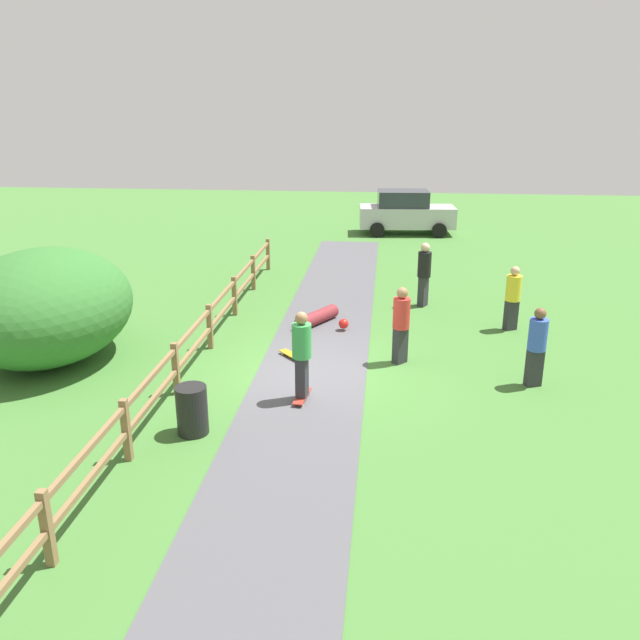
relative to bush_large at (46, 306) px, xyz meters
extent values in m
plane|color=#427533|center=(6.05, -0.21, -1.29)|extent=(60.00, 60.00, 0.00)
cube|color=#515156|center=(6.05, -0.21, -1.28)|extent=(2.40, 28.00, 0.02)
cube|color=olive|center=(3.45, -6.64, -0.74)|extent=(0.12, 0.12, 1.10)
cube|color=olive|center=(3.45, -4.07, -0.74)|extent=(0.12, 0.12, 1.10)
cube|color=olive|center=(3.45, -1.50, -0.74)|extent=(0.12, 0.12, 1.10)
cube|color=olive|center=(3.45, 1.07, -0.74)|extent=(0.12, 0.12, 1.10)
cube|color=olive|center=(3.45, 3.64, -0.74)|extent=(0.12, 0.12, 1.10)
cube|color=olive|center=(3.45, 6.22, -0.74)|extent=(0.12, 0.12, 1.10)
cube|color=olive|center=(3.45, 8.79, -0.74)|extent=(0.12, 0.12, 1.10)
cube|color=olive|center=(3.45, -0.21, -0.79)|extent=(0.08, 18.00, 0.09)
cube|color=olive|center=(3.45, -0.21, -0.34)|extent=(0.08, 18.00, 0.09)
ellipsoid|color=#33702D|center=(0.00, 0.00, 0.00)|extent=(3.69, 4.43, 2.57)
cylinder|color=black|center=(4.25, -3.06, -0.84)|extent=(0.56, 0.56, 0.90)
cube|color=#B23326|center=(6.02, -1.54, -1.19)|extent=(0.29, 0.82, 0.02)
cylinder|color=silver|center=(5.97, -1.25, -1.24)|extent=(0.04, 0.06, 0.06)
cylinder|color=silver|center=(6.12, -1.27, -1.24)|extent=(0.04, 0.06, 0.06)
cylinder|color=silver|center=(5.91, -1.81, -1.24)|extent=(0.04, 0.06, 0.06)
cylinder|color=silver|center=(6.06, -1.83, -1.24)|extent=(0.04, 0.06, 0.06)
cube|color=#2D2D33|center=(6.02, -1.54, -0.77)|extent=(0.24, 0.34, 0.82)
cylinder|color=green|center=(6.02, -1.54, -0.02)|extent=(0.42, 0.42, 0.68)
sphere|color=#9E704C|center=(6.02, -1.54, 0.44)|extent=(0.25, 0.25, 0.25)
cylinder|color=maroon|center=(5.81, 3.07, -1.09)|extent=(1.08, 1.47, 0.36)
sphere|color=red|center=(6.55, 2.62, -1.09)|extent=(0.26, 0.26, 0.26)
cube|color=#BF8C19|center=(5.49, 0.61, -1.19)|extent=(0.69, 0.72, 0.02)
cylinder|color=silver|center=(5.74, 0.45, -1.24)|extent=(0.06, 0.06, 0.06)
cylinder|color=silver|center=(5.63, 0.35, -1.24)|extent=(0.06, 0.06, 0.06)
cylinder|color=silver|center=(5.36, 0.86, -1.24)|extent=(0.06, 0.06, 0.06)
cylinder|color=silver|center=(5.25, 0.76, -1.24)|extent=(0.06, 0.06, 0.06)
cube|color=#2D2D33|center=(10.86, 3.20, -0.89)|extent=(0.38, 0.33, 0.79)
cylinder|color=yellow|center=(10.86, 3.20, -0.16)|extent=(0.51, 0.51, 0.66)
sphere|color=tan|center=(10.86, 3.20, 0.29)|extent=(0.24, 0.24, 0.24)
cube|color=#2D2D33|center=(8.68, 5.04, -0.85)|extent=(0.33, 0.38, 0.87)
cylinder|color=black|center=(8.68, 5.04, -0.05)|extent=(0.51, 0.51, 0.73)
sphere|color=beige|center=(8.68, 5.04, 0.44)|extent=(0.26, 0.26, 0.26)
cube|color=#2D2D33|center=(10.73, -0.32, -0.89)|extent=(0.36, 0.28, 0.80)
cylinder|color=blue|center=(10.73, -0.32, -0.15)|extent=(0.47, 0.47, 0.67)
sphere|color=brown|center=(10.73, -0.32, 0.30)|extent=(0.24, 0.24, 0.24)
cube|color=#2D2D33|center=(7.97, 0.63, -0.87)|extent=(0.36, 0.37, 0.83)
cylinder|color=red|center=(7.97, 0.63, -0.10)|extent=(0.54, 0.54, 0.70)
sphere|color=#9E704C|center=(7.97, 0.63, 0.37)|extent=(0.25, 0.25, 0.25)
cube|color=#B7B7BC|center=(8.44, 15.92, -0.52)|extent=(4.30, 1.98, 0.90)
cube|color=#2D333D|center=(8.24, 15.91, 0.28)|extent=(2.30, 1.70, 0.70)
cylinder|color=black|center=(9.73, 16.89, -0.97)|extent=(0.65, 0.28, 0.64)
cylinder|color=black|center=(9.85, 15.13, -0.97)|extent=(0.65, 0.28, 0.64)
cylinder|color=black|center=(7.04, 16.71, -0.97)|extent=(0.65, 0.28, 0.64)
cylinder|color=black|center=(7.16, 14.95, -0.97)|extent=(0.65, 0.28, 0.64)
camera|label=1|loc=(7.59, -13.07, 4.36)|focal=36.12mm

